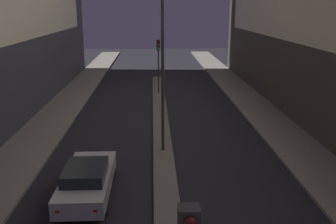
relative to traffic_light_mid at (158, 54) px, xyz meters
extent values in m
cube|color=#66605B|center=(0.00, -10.65, -3.44)|extent=(1.03, 36.54, 0.15)
sphere|color=#4C0F0F|center=(0.00, -27.52, 1.07)|extent=(0.20, 0.20, 0.20)
cylinder|color=#383838|center=(0.00, 0.03, -1.52)|extent=(0.12, 0.12, 3.69)
cube|color=#2D2D2D|center=(0.00, 0.03, 0.77)|extent=(0.32, 0.28, 0.90)
sphere|color=#4C0F0F|center=(0.00, -0.15, 1.07)|extent=(0.20, 0.20, 0.20)
sphere|color=#4C380A|center=(0.00, -0.15, 0.77)|extent=(0.20, 0.20, 0.20)
sphere|color=#1EEA4C|center=(0.00, -0.15, 0.47)|extent=(0.20, 0.20, 0.20)
cylinder|color=#383838|center=(0.00, -13.57, 0.70)|extent=(0.16, 0.16, 8.15)
cube|color=#B2B2B7|center=(-3.19, -18.20, -2.85)|extent=(1.86, 4.72, 0.69)
cube|color=black|center=(-3.19, -18.55, -2.27)|extent=(1.58, 2.12, 0.46)
cube|color=red|center=(-3.84, -20.56, -2.81)|extent=(0.14, 0.04, 0.10)
cube|color=red|center=(-2.54, -20.56, -2.81)|extent=(0.14, 0.04, 0.10)
cylinder|color=black|center=(-4.01, -16.74, -3.20)|extent=(0.22, 0.64, 0.64)
cylinder|color=black|center=(-2.37, -16.74, -3.20)|extent=(0.22, 0.64, 0.64)
cylinder|color=black|center=(-4.01, -19.66, -3.20)|extent=(0.22, 0.64, 0.64)
cylinder|color=black|center=(-2.37, -19.66, -3.20)|extent=(0.22, 0.64, 0.64)
camera|label=1|loc=(-0.50, -32.12, 4.02)|focal=40.00mm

